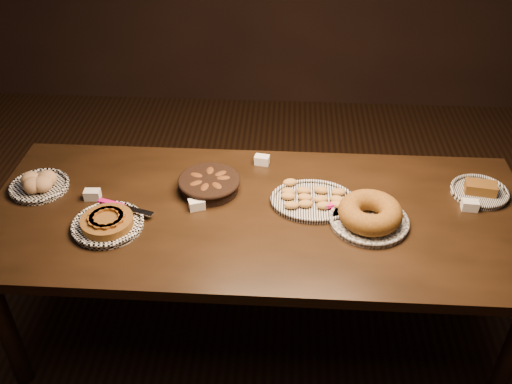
# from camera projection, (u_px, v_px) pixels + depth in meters

# --- Properties ---
(ground) EXTENTS (5.00, 5.00, 0.00)m
(ground) POSITION_uv_depth(u_px,v_px,m) (258.00, 325.00, 2.94)
(ground) COLOR black
(ground) RESTS_ON ground
(buffet_table) EXTENTS (2.40, 1.00, 0.75)m
(buffet_table) POSITION_uv_depth(u_px,v_px,m) (259.00, 225.00, 2.54)
(buffet_table) COLOR black
(buffet_table) RESTS_ON ground
(apple_tart_plate) EXTENTS (0.34, 0.31, 0.06)m
(apple_tart_plate) POSITION_uv_depth(u_px,v_px,m) (108.00, 223.00, 2.40)
(apple_tart_plate) COLOR white
(apple_tart_plate) RESTS_ON buffet_table
(madeleine_platter) EXTENTS (0.37, 0.31, 0.04)m
(madeleine_platter) POSITION_uv_depth(u_px,v_px,m) (313.00, 200.00, 2.54)
(madeleine_platter) COLOR black
(madeleine_platter) RESTS_ON buffet_table
(bundt_cake_plate) EXTENTS (0.36, 0.34, 0.11)m
(bundt_cake_plate) POSITION_uv_depth(u_px,v_px,m) (370.00, 215.00, 2.41)
(bundt_cake_plate) COLOR black
(bundt_cake_plate) RESTS_ON buffet_table
(croissant_basket) EXTENTS (0.33, 0.33, 0.07)m
(croissant_basket) POSITION_uv_depth(u_px,v_px,m) (209.00, 183.00, 2.60)
(croissant_basket) COLOR black
(croissant_basket) RESTS_ON buffet_table
(bread_roll_plate) EXTENTS (0.27, 0.27, 0.08)m
(bread_roll_plate) POSITION_uv_depth(u_px,v_px,m) (39.00, 184.00, 2.61)
(bread_roll_plate) COLOR white
(bread_roll_plate) RESTS_ON buffet_table
(loaf_plate) EXTENTS (0.26, 0.26, 0.06)m
(loaf_plate) POSITION_uv_depth(u_px,v_px,m) (480.00, 191.00, 2.59)
(loaf_plate) COLOR black
(loaf_plate) RESTS_ON buffet_table
(tent_cards) EXTENTS (1.75, 0.43, 0.04)m
(tent_cards) POSITION_uv_depth(u_px,v_px,m) (274.00, 193.00, 2.57)
(tent_cards) COLOR white
(tent_cards) RESTS_ON buffet_table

